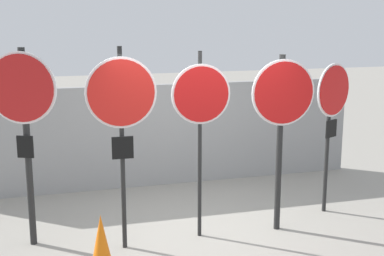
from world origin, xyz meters
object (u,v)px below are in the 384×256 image
object	(u,v)px
stop_sign_0	(23,111)
stop_sign_1	(121,107)
stop_sign_4	(332,103)
stop_sign_2	(201,105)
traffic_cone_0	(101,245)
stop_sign_3	(282,110)

from	to	relation	value
stop_sign_0	stop_sign_1	size ratio (longest dim) A/B	0.99
stop_sign_1	stop_sign_4	world-z (taller)	stop_sign_1
stop_sign_0	stop_sign_4	world-z (taller)	stop_sign_0
stop_sign_2	traffic_cone_0	distance (m)	2.15
stop_sign_2	stop_sign_3	world-z (taller)	stop_sign_2
stop_sign_1	stop_sign_4	bearing A→B (deg)	10.28
stop_sign_1	traffic_cone_0	bearing A→B (deg)	-118.43
stop_sign_3	traffic_cone_0	size ratio (longest dim) A/B	3.32
stop_sign_2	stop_sign_0	bearing A→B (deg)	173.45
stop_sign_4	traffic_cone_0	distance (m)	3.93
stop_sign_0	stop_sign_2	world-z (taller)	stop_sign_0
stop_sign_3	stop_sign_1	bearing A→B (deg)	-177.86
stop_sign_3	stop_sign_4	size ratio (longest dim) A/B	1.08
stop_sign_1	stop_sign_3	distance (m)	2.16
stop_sign_2	stop_sign_4	bearing A→B (deg)	12.18
stop_sign_1	stop_sign_3	world-z (taller)	stop_sign_1
stop_sign_1	stop_sign_3	bearing A→B (deg)	2.56
stop_sign_0	stop_sign_4	size ratio (longest dim) A/B	1.13
stop_sign_0	stop_sign_3	bearing A→B (deg)	15.31
stop_sign_0	stop_sign_1	distance (m)	1.24
stop_sign_4	traffic_cone_0	bearing A→B (deg)	170.72
stop_sign_1	stop_sign_3	xyz separation A→B (m)	(2.16, 0.03, -0.15)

